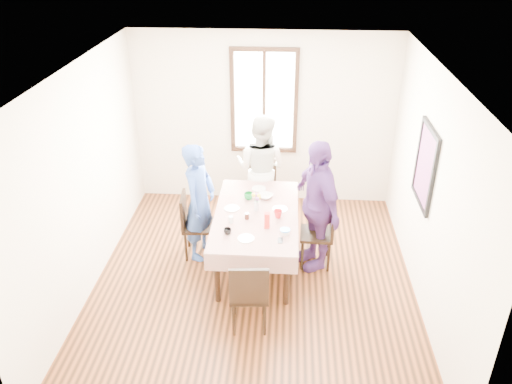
# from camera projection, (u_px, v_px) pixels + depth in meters

# --- Properties ---
(ground) EXTENTS (4.50, 4.50, 0.00)m
(ground) POSITION_uv_depth(u_px,v_px,m) (254.00, 282.00, 6.51)
(ground) COLOR black
(ground) RESTS_ON ground
(back_wall) EXTENTS (4.00, 0.00, 4.00)m
(back_wall) POSITION_uv_depth(u_px,v_px,m) (264.00, 120.00, 7.85)
(back_wall) COLOR beige
(back_wall) RESTS_ON ground
(right_wall) EXTENTS (0.00, 4.50, 4.50)m
(right_wall) POSITION_uv_depth(u_px,v_px,m) (431.00, 193.00, 5.76)
(right_wall) COLOR beige
(right_wall) RESTS_ON ground
(window_frame) EXTENTS (1.02, 0.06, 1.62)m
(window_frame) POSITION_uv_depth(u_px,v_px,m) (264.00, 101.00, 7.69)
(window_frame) COLOR black
(window_frame) RESTS_ON back_wall
(window_pane) EXTENTS (0.90, 0.02, 1.50)m
(window_pane) POSITION_uv_depth(u_px,v_px,m) (264.00, 101.00, 7.70)
(window_pane) COLOR white
(window_pane) RESTS_ON back_wall
(art_poster) EXTENTS (0.04, 0.76, 0.96)m
(art_poster) POSITION_uv_depth(u_px,v_px,m) (426.00, 166.00, 5.93)
(art_poster) COLOR red
(art_poster) RESTS_ON right_wall
(dining_table) EXTENTS (0.94, 1.73, 0.75)m
(dining_table) POSITION_uv_depth(u_px,v_px,m) (256.00, 239.00, 6.70)
(dining_table) COLOR black
(dining_table) RESTS_ON ground
(tablecloth) EXTENTS (1.06, 1.85, 0.01)m
(tablecloth) POSITION_uv_depth(u_px,v_px,m) (256.00, 214.00, 6.52)
(tablecloth) COLOR #5B0A01
(tablecloth) RESTS_ON dining_table
(chair_left) EXTENTS (0.46, 0.46, 0.91)m
(chair_left) POSITION_uv_depth(u_px,v_px,m) (199.00, 225.00, 6.85)
(chair_left) COLOR black
(chair_left) RESTS_ON ground
(chair_right) EXTENTS (0.43, 0.43, 0.91)m
(chair_right) POSITION_uv_depth(u_px,v_px,m) (316.00, 234.00, 6.67)
(chair_right) COLOR black
(chair_right) RESTS_ON ground
(chair_far) EXTENTS (0.42, 0.42, 0.91)m
(chair_far) POSITION_uv_depth(u_px,v_px,m) (262.00, 191.00, 7.71)
(chair_far) COLOR black
(chair_far) RESTS_ON ground
(chair_near) EXTENTS (0.45, 0.45, 0.91)m
(chair_near) POSITION_uv_depth(u_px,v_px,m) (249.00, 292.00, 5.62)
(chair_near) COLOR black
(chair_near) RESTS_ON ground
(person_left) EXTENTS (0.53, 0.67, 1.62)m
(person_left) POSITION_uv_depth(u_px,v_px,m) (199.00, 202.00, 6.69)
(person_left) COLOR #2E4D9A
(person_left) RESTS_ON ground
(person_far) EXTENTS (0.98, 0.87, 1.66)m
(person_far) POSITION_uv_depth(u_px,v_px,m) (262.00, 169.00, 7.51)
(person_far) COLOR silver
(person_far) RESTS_ON ground
(person_right) EXTENTS (0.82, 1.12, 1.76)m
(person_right) POSITION_uv_depth(u_px,v_px,m) (317.00, 205.00, 6.47)
(person_right) COLOR #522D6E
(person_right) RESTS_ON ground
(mug_black) EXTENTS (0.11, 0.11, 0.07)m
(mug_black) POSITION_uv_depth(u_px,v_px,m) (227.00, 231.00, 6.08)
(mug_black) COLOR black
(mug_black) RESTS_ON tablecloth
(mug_flag) EXTENTS (0.15, 0.15, 0.10)m
(mug_flag) POSITION_uv_depth(u_px,v_px,m) (278.00, 214.00, 6.41)
(mug_flag) COLOR red
(mug_flag) RESTS_ON tablecloth
(mug_green) EXTENTS (0.12, 0.12, 0.09)m
(mug_green) POSITION_uv_depth(u_px,v_px,m) (249.00, 196.00, 6.83)
(mug_green) COLOR #0C7226
(mug_green) RESTS_ON tablecloth
(serving_bowl) EXTENTS (0.26, 0.26, 0.05)m
(serving_bowl) POSITION_uv_depth(u_px,v_px,m) (265.00, 196.00, 6.88)
(serving_bowl) COLOR white
(serving_bowl) RESTS_ON tablecloth
(juice_carton) EXTENTS (0.06, 0.06, 0.20)m
(juice_carton) POSITION_uv_depth(u_px,v_px,m) (267.00, 220.00, 6.18)
(juice_carton) COLOR red
(juice_carton) RESTS_ON tablecloth
(butter_tub) EXTENTS (0.10, 0.10, 0.05)m
(butter_tub) POSITION_uv_depth(u_px,v_px,m) (285.00, 232.00, 6.09)
(butter_tub) COLOR white
(butter_tub) RESTS_ON tablecloth
(jam_jar) EXTENTS (0.06, 0.06, 0.08)m
(jam_jar) POSITION_uv_depth(u_px,v_px,m) (247.00, 216.00, 6.39)
(jam_jar) COLOR black
(jam_jar) RESTS_ON tablecloth
(drinking_glass) EXTENTS (0.06, 0.06, 0.09)m
(drinking_glass) POSITION_uv_depth(u_px,v_px,m) (231.00, 219.00, 6.31)
(drinking_glass) COLOR silver
(drinking_glass) RESTS_ON tablecloth
(smartphone) EXTENTS (0.06, 0.12, 0.01)m
(smartphone) POSITION_uv_depth(u_px,v_px,m) (280.00, 240.00, 5.97)
(smartphone) COLOR black
(smartphone) RESTS_ON tablecloth
(flower_vase) EXTENTS (0.06, 0.06, 0.13)m
(flower_vase) POSITION_uv_depth(u_px,v_px,m) (256.00, 206.00, 6.56)
(flower_vase) COLOR silver
(flower_vase) RESTS_ON tablecloth
(plate_left) EXTENTS (0.20, 0.20, 0.01)m
(plate_left) POSITION_uv_depth(u_px,v_px,m) (232.00, 208.00, 6.62)
(plate_left) COLOR white
(plate_left) RESTS_ON tablecloth
(plate_right) EXTENTS (0.20, 0.20, 0.01)m
(plate_right) POSITION_uv_depth(u_px,v_px,m) (280.00, 209.00, 6.61)
(plate_right) COLOR white
(plate_right) RESTS_ON tablecloth
(plate_far) EXTENTS (0.20, 0.20, 0.01)m
(plate_far) POSITION_uv_depth(u_px,v_px,m) (259.00, 189.00, 7.11)
(plate_far) COLOR white
(plate_far) RESTS_ON tablecloth
(plate_near) EXTENTS (0.20, 0.20, 0.01)m
(plate_near) POSITION_uv_depth(u_px,v_px,m) (246.00, 239.00, 6.00)
(plate_near) COLOR white
(plate_near) RESTS_ON tablecloth
(butter_lid) EXTENTS (0.12, 0.12, 0.01)m
(butter_lid) POSITION_uv_depth(u_px,v_px,m) (285.00, 230.00, 6.07)
(butter_lid) COLOR blue
(butter_lid) RESTS_ON butter_tub
(flower_bunch) EXTENTS (0.09, 0.09, 0.10)m
(flower_bunch) POSITION_uv_depth(u_px,v_px,m) (256.00, 198.00, 6.51)
(flower_bunch) COLOR yellow
(flower_bunch) RESTS_ON flower_vase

